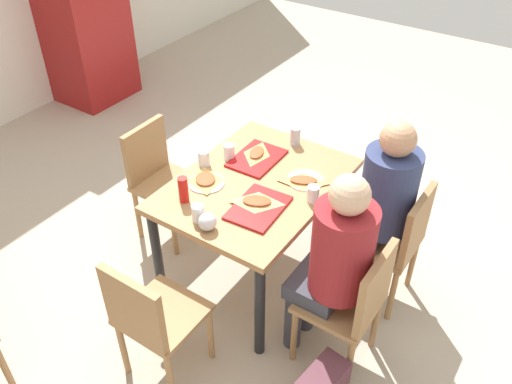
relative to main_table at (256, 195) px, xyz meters
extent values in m
cube|color=#B7A893|center=(0.00, 0.00, -0.67)|extent=(10.00, 10.00, 0.02)
cube|color=#9E7247|center=(0.00, 0.00, 0.08)|extent=(1.17, 0.87, 0.04)
cylinder|color=black|center=(-0.52, -0.38, -0.30)|extent=(0.06, 0.06, 0.72)
cylinder|color=black|center=(0.52, -0.38, -0.30)|extent=(0.06, 0.06, 0.72)
cylinder|color=black|center=(-0.52, 0.38, -0.30)|extent=(0.06, 0.06, 0.72)
cylinder|color=black|center=(0.52, 0.38, -0.30)|extent=(0.06, 0.06, 0.72)
cube|color=#9E7247|center=(-0.29, -0.74, -0.23)|extent=(0.40, 0.40, 0.03)
cube|color=#9E7247|center=(-0.29, -0.92, -0.01)|extent=(0.38, 0.04, 0.40)
cylinder|color=#9E7247|center=(-0.46, -0.57, -0.45)|extent=(0.04, 0.04, 0.42)
cylinder|color=#9E7247|center=(-0.12, -0.57, -0.45)|extent=(0.04, 0.04, 0.42)
cylinder|color=#9E7247|center=(-0.46, -0.91, -0.45)|extent=(0.04, 0.04, 0.42)
cylinder|color=#9E7247|center=(-0.12, -0.91, -0.45)|extent=(0.04, 0.04, 0.42)
cube|color=#9E7247|center=(0.29, -0.74, -0.23)|extent=(0.40, 0.40, 0.03)
cube|color=#9E7247|center=(0.29, -0.92, -0.01)|extent=(0.38, 0.04, 0.40)
cylinder|color=#9E7247|center=(0.12, -0.57, -0.45)|extent=(0.04, 0.04, 0.42)
cylinder|color=#9E7247|center=(0.46, -0.57, -0.45)|extent=(0.04, 0.04, 0.42)
cylinder|color=#9E7247|center=(0.12, -0.91, -0.45)|extent=(0.04, 0.04, 0.42)
cylinder|color=#9E7247|center=(0.46, -0.91, -0.45)|extent=(0.04, 0.04, 0.42)
cube|color=#9E7247|center=(0.00, 0.74, -0.23)|extent=(0.40, 0.40, 0.03)
cube|color=#9E7247|center=(0.00, 0.92, -0.01)|extent=(0.38, 0.04, 0.40)
cylinder|color=#9E7247|center=(0.17, 0.57, -0.45)|extent=(0.04, 0.04, 0.42)
cylinder|color=#9E7247|center=(-0.17, 0.57, -0.45)|extent=(0.04, 0.04, 0.42)
cylinder|color=#9E7247|center=(0.17, 0.91, -0.45)|extent=(0.04, 0.04, 0.42)
cylinder|color=#9E7247|center=(-0.17, 0.91, -0.45)|extent=(0.04, 0.04, 0.42)
cube|color=#9E7247|center=(-0.88, 0.00, -0.23)|extent=(0.40, 0.40, 0.03)
cube|color=#9E7247|center=(-1.06, 0.00, -0.01)|extent=(0.04, 0.38, 0.40)
cylinder|color=#9E7247|center=(-0.71, 0.17, -0.45)|extent=(0.04, 0.04, 0.42)
cylinder|color=#9E7247|center=(-0.71, -0.17, -0.45)|extent=(0.04, 0.04, 0.42)
cylinder|color=#9E7247|center=(-1.05, 0.17, -0.45)|extent=(0.04, 0.04, 0.42)
cylinder|color=#9E7247|center=(-1.05, -0.17, -0.45)|extent=(0.04, 0.04, 0.42)
cylinder|color=#383842|center=(-0.37, -0.51, -0.44)|extent=(0.10, 0.10, 0.45)
cylinder|color=#383842|center=(-0.21, -0.51, -0.44)|extent=(0.10, 0.10, 0.45)
cube|color=#383842|center=(-0.29, -0.61, -0.16)|extent=(0.32, 0.28, 0.10)
cylinder|color=maroon|center=(-0.29, -0.72, 0.15)|extent=(0.32, 0.32, 0.52)
sphere|color=#DBAD89|center=(-0.29, -0.72, 0.50)|extent=(0.20, 0.20, 0.20)
cylinder|color=#383842|center=(0.21, -0.51, -0.44)|extent=(0.10, 0.10, 0.45)
cylinder|color=#383842|center=(0.37, -0.51, -0.44)|extent=(0.10, 0.10, 0.45)
cube|color=#383842|center=(0.29, -0.61, -0.16)|extent=(0.32, 0.28, 0.10)
cylinder|color=navy|center=(0.29, -0.72, 0.15)|extent=(0.32, 0.32, 0.52)
sphere|color=tan|center=(0.29, -0.72, 0.50)|extent=(0.20, 0.20, 0.20)
cube|color=#B21414|center=(-0.20, -0.15, 0.10)|extent=(0.38, 0.29, 0.02)
cube|color=#B21414|center=(0.20, 0.13, 0.10)|extent=(0.37, 0.27, 0.02)
cylinder|color=white|center=(-0.18, 0.24, 0.10)|extent=(0.22, 0.22, 0.01)
cylinder|color=white|center=(0.18, -0.24, 0.10)|extent=(0.22, 0.22, 0.01)
pyramid|color=#DBAD60|center=(-0.18, -0.13, 0.12)|extent=(0.23, 0.27, 0.01)
ellipsoid|color=#B74723|center=(-0.18, -0.13, 0.13)|extent=(0.16, 0.19, 0.01)
pyramid|color=tan|center=(0.23, 0.15, 0.12)|extent=(0.24, 0.18, 0.01)
ellipsoid|color=#B74723|center=(0.23, 0.15, 0.13)|extent=(0.17, 0.13, 0.01)
pyramid|color=tan|center=(-0.17, 0.25, 0.11)|extent=(0.27, 0.26, 0.01)
ellipsoid|color=#B74723|center=(-0.17, 0.25, 0.12)|extent=(0.19, 0.18, 0.01)
pyramid|color=tan|center=(0.15, -0.24, 0.11)|extent=(0.22, 0.26, 0.01)
ellipsoid|color=#B74723|center=(0.15, -0.24, 0.12)|extent=(0.15, 0.18, 0.01)
cylinder|color=white|center=(-0.03, 0.37, 0.15)|extent=(0.07, 0.07, 0.10)
cylinder|color=white|center=(0.03, -0.37, 0.15)|extent=(0.07, 0.07, 0.10)
cylinder|color=white|center=(-0.47, 0.07, 0.15)|extent=(0.07, 0.07, 0.10)
cylinder|color=white|center=(0.12, 0.28, 0.15)|extent=(0.07, 0.07, 0.10)
cylinder|color=#B7BCC6|center=(0.50, 0.02, 0.16)|extent=(0.07, 0.07, 0.12)
cylinder|color=red|center=(-0.38, 0.24, 0.18)|extent=(0.06, 0.06, 0.16)
sphere|color=silver|center=(-0.50, -0.02, 0.15)|extent=(0.10, 0.10, 0.10)
cube|color=maroon|center=(1.23, 2.85, 0.29)|extent=(0.70, 0.60, 1.90)
cylinder|color=#9E7247|center=(-1.49, 0.60, -0.45)|extent=(0.04, 0.04, 0.42)
camera|label=1|loc=(-2.15, -1.44, 2.01)|focal=37.71mm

